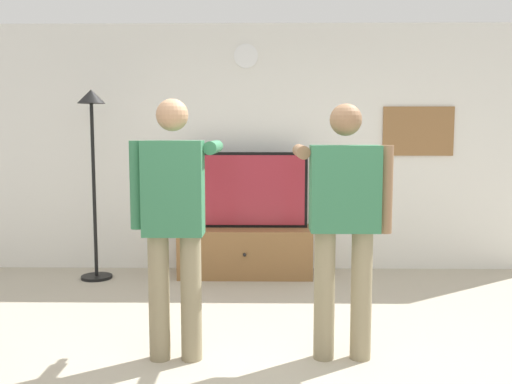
# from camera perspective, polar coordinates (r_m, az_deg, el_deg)

# --- Properties ---
(ground_plane) EXTENTS (8.40, 8.40, 0.00)m
(ground_plane) POSITION_cam_1_polar(r_m,az_deg,el_deg) (3.58, 0.67, -19.11)
(ground_plane) COLOR #B2A893
(back_wall) EXTENTS (6.40, 0.10, 2.70)m
(back_wall) POSITION_cam_1_polar(r_m,az_deg,el_deg) (6.19, 0.77, 4.50)
(back_wall) COLOR silver
(back_wall) RESTS_ON ground_plane
(tv_stand) EXTENTS (1.40, 0.55, 0.51)m
(tv_stand) POSITION_cam_1_polar(r_m,az_deg,el_deg) (5.98, -1.09, -6.13)
(tv_stand) COLOR olive
(tv_stand) RESTS_ON ground_plane
(television) EXTENTS (1.32, 0.07, 0.81)m
(television) POSITION_cam_1_polar(r_m,az_deg,el_deg) (5.92, -1.09, 0.21)
(television) COLOR black
(television) RESTS_ON tv_stand
(wall_clock) EXTENTS (0.26, 0.03, 0.26)m
(wall_clock) POSITION_cam_1_polar(r_m,az_deg,el_deg) (6.19, -1.04, 13.78)
(wall_clock) COLOR white
(framed_picture) EXTENTS (0.77, 0.04, 0.53)m
(framed_picture) POSITION_cam_1_polar(r_m,az_deg,el_deg) (6.36, 16.30, 6.01)
(framed_picture) COLOR olive
(floor_lamp) EXTENTS (0.32, 0.32, 1.96)m
(floor_lamp) POSITION_cam_1_polar(r_m,az_deg,el_deg) (5.95, -16.42, 4.68)
(floor_lamp) COLOR black
(floor_lamp) RESTS_ON ground_plane
(person_standing_nearer_lamp) EXTENTS (0.57, 0.78, 1.74)m
(person_standing_nearer_lamp) POSITION_cam_1_polar(r_m,az_deg,el_deg) (3.71, -8.40, -2.33)
(person_standing_nearer_lamp) COLOR gray
(person_standing_nearer_lamp) RESTS_ON ground_plane
(person_standing_nearer_couch) EXTENTS (0.63, 0.78, 1.71)m
(person_standing_nearer_couch) POSITION_cam_1_polar(r_m,az_deg,el_deg) (3.73, 9.00, -2.35)
(person_standing_nearer_couch) COLOR gray
(person_standing_nearer_couch) RESTS_ON ground_plane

